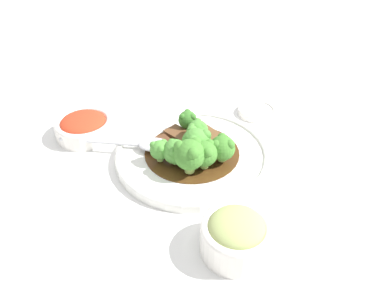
{
  "coord_description": "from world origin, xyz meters",
  "views": [
    {
      "loc": [
        -0.43,
        -0.36,
        0.44
      ],
      "look_at": [
        0.0,
        0.0,
        0.03
      ],
      "focal_mm": 35.0,
      "sensor_mm": 36.0,
      "label": 1
    }
  ],
  "objects_px": {
    "beef_strip_0": "(213,147)",
    "beef_strip_2": "(206,134)",
    "side_bowl_appetizer": "(236,235)",
    "broccoli_floret_6": "(189,154)",
    "broccoli_floret_4": "(222,147)",
    "broccoli_floret_7": "(188,119)",
    "sauce_dish": "(257,111)",
    "serving_spoon": "(144,144)",
    "broccoli_floret_5": "(196,142)",
    "broccoli_floret_3": "(204,153)",
    "broccoli_floret_1": "(198,130)",
    "side_bowl_kimchi": "(84,126)",
    "broccoli_floret_0": "(160,150)",
    "beef_strip_3": "(183,137)",
    "broccoli_floret_2": "(177,152)",
    "main_plate": "(192,154)",
    "beef_strip_1": "(166,145)"
  },
  "relations": [
    {
      "from": "serving_spoon",
      "to": "side_bowl_kimchi",
      "type": "relative_size",
      "value": 1.68
    },
    {
      "from": "broccoli_floret_6",
      "to": "sauce_dish",
      "type": "relative_size",
      "value": 0.75
    },
    {
      "from": "broccoli_floret_4",
      "to": "broccoli_floret_2",
      "type": "bearing_deg",
      "value": 137.44
    },
    {
      "from": "broccoli_floret_1",
      "to": "broccoli_floret_6",
      "type": "bearing_deg",
      "value": -150.04
    },
    {
      "from": "broccoli_floret_2",
      "to": "beef_strip_3",
      "type": "bearing_deg",
      "value": 34.03
    },
    {
      "from": "broccoli_floret_1",
      "to": "broccoli_floret_5",
      "type": "bearing_deg",
      "value": -144.28
    },
    {
      "from": "beef_strip_1",
      "to": "beef_strip_0",
      "type": "bearing_deg",
      "value": -56.52
    },
    {
      "from": "beef_strip_0",
      "to": "beef_strip_2",
      "type": "xyz_separation_m",
      "value": [
        0.03,
        0.04,
        -0.0
      ]
    },
    {
      "from": "beef_strip_3",
      "to": "broccoli_floret_0",
      "type": "distance_m",
      "value": 0.08
    },
    {
      "from": "broccoli_floret_4",
      "to": "sauce_dish",
      "type": "relative_size",
      "value": 0.59
    },
    {
      "from": "sauce_dish",
      "to": "beef_strip_0",
      "type": "bearing_deg",
      "value": -173.54
    },
    {
      "from": "broccoli_floret_4",
      "to": "side_bowl_kimchi",
      "type": "xyz_separation_m",
      "value": [
        -0.09,
        0.28,
        -0.02
      ]
    },
    {
      "from": "broccoli_floret_6",
      "to": "serving_spoon",
      "type": "relative_size",
      "value": 0.32
    },
    {
      "from": "side_bowl_appetizer",
      "to": "sauce_dish",
      "type": "relative_size",
      "value": 1.21
    },
    {
      "from": "serving_spoon",
      "to": "side_bowl_kimchi",
      "type": "distance_m",
      "value": 0.15
    },
    {
      "from": "sauce_dish",
      "to": "broccoli_floret_3",
      "type": "bearing_deg",
      "value": -170.43
    },
    {
      "from": "beef_strip_3",
      "to": "broccoli_floret_3",
      "type": "xyz_separation_m",
      "value": [
        -0.04,
        -0.08,
        0.02
      ]
    },
    {
      "from": "broccoli_floret_7",
      "to": "serving_spoon",
      "type": "bearing_deg",
      "value": 164.94
    },
    {
      "from": "main_plate",
      "to": "beef_strip_1",
      "type": "bearing_deg",
      "value": 115.94
    },
    {
      "from": "broccoli_floret_6",
      "to": "main_plate",
      "type": "bearing_deg",
      "value": 35.97
    },
    {
      "from": "broccoli_floret_5",
      "to": "broccoli_floret_3",
      "type": "bearing_deg",
      "value": -116.04
    },
    {
      "from": "broccoli_floret_3",
      "to": "broccoli_floret_4",
      "type": "relative_size",
      "value": 1.05
    },
    {
      "from": "beef_strip_2",
      "to": "beef_strip_0",
      "type": "bearing_deg",
      "value": -127.14
    },
    {
      "from": "beef_strip_0",
      "to": "broccoli_floret_4",
      "type": "relative_size",
      "value": 1.53
    },
    {
      "from": "broccoli_floret_2",
      "to": "broccoli_floret_5",
      "type": "distance_m",
      "value": 0.04
    },
    {
      "from": "beef_strip_0",
      "to": "main_plate",
      "type": "bearing_deg",
      "value": 133.33
    },
    {
      "from": "beef_strip_2",
      "to": "broccoli_floret_7",
      "type": "xyz_separation_m",
      "value": [
        -0.01,
        0.04,
        0.02
      ]
    },
    {
      "from": "beef_strip_3",
      "to": "side_bowl_kimchi",
      "type": "height_order",
      "value": "side_bowl_kimchi"
    },
    {
      "from": "beef_strip_2",
      "to": "broccoli_floret_1",
      "type": "distance_m",
      "value": 0.04
    },
    {
      "from": "broccoli_floret_2",
      "to": "broccoli_floret_3",
      "type": "relative_size",
      "value": 0.9
    },
    {
      "from": "broccoli_floret_0",
      "to": "side_bowl_appetizer",
      "type": "distance_m",
      "value": 0.22
    },
    {
      "from": "broccoli_floret_3",
      "to": "broccoli_floret_4",
      "type": "xyz_separation_m",
      "value": [
        0.04,
        -0.01,
        -0.0
      ]
    },
    {
      "from": "broccoli_floret_2",
      "to": "broccoli_floret_7",
      "type": "xyz_separation_m",
      "value": [
        0.09,
        0.06,
        -0.0
      ]
    },
    {
      "from": "broccoli_floret_0",
      "to": "broccoli_floret_2",
      "type": "bearing_deg",
      "value": -66.23
    },
    {
      "from": "broccoli_floret_6",
      "to": "broccoli_floret_1",
      "type": "bearing_deg",
      "value": 29.96
    },
    {
      "from": "broccoli_floret_6",
      "to": "side_bowl_kimchi",
      "type": "distance_m",
      "value": 0.26
    },
    {
      "from": "broccoli_floret_6",
      "to": "sauce_dish",
      "type": "height_order",
      "value": "broccoli_floret_6"
    },
    {
      "from": "broccoli_floret_0",
      "to": "side_bowl_appetizer",
      "type": "relative_size",
      "value": 0.4
    },
    {
      "from": "broccoli_floret_0",
      "to": "side_bowl_kimchi",
      "type": "distance_m",
      "value": 0.19
    },
    {
      "from": "beef_strip_3",
      "to": "broccoli_floret_4",
      "type": "relative_size",
      "value": 1.51
    },
    {
      "from": "broccoli_floret_3",
      "to": "broccoli_floret_6",
      "type": "height_order",
      "value": "broccoli_floret_6"
    },
    {
      "from": "beef_strip_1",
      "to": "side_bowl_kimchi",
      "type": "xyz_separation_m",
      "value": [
        -0.06,
        0.17,
        -0.0
      ]
    },
    {
      "from": "side_bowl_appetizer",
      "to": "broccoli_floret_6",
      "type": "bearing_deg",
      "value": 63.36
    },
    {
      "from": "broccoli_floret_0",
      "to": "broccoli_floret_2",
      "type": "relative_size",
      "value": 0.87
    },
    {
      "from": "broccoli_floret_4",
      "to": "broccoli_floret_7",
      "type": "height_order",
      "value": "broccoli_floret_4"
    },
    {
      "from": "broccoli_floret_6",
      "to": "serving_spoon",
      "type": "distance_m",
      "value": 0.12
    },
    {
      "from": "beef_strip_2",
      "to": "side_bowl_appetizer",
      "type": "height_order",
      "value": "side_bowl_appetizer"
    },
    {
      "from": "broccoli_floret_6",
      "to": "broccoli_floret_7",
      "type": "xyz_separation_m",
      "value": [
        0.09,
        0.09,
        -0.01
      ]
    },
    {
      "from": "broccoli_floret_2",
      "to": "broccoli_floret_6",
      "type": "height_order",
      "value": "broccoli_floret_6"
    },
    {
      "from": "broccoli_floret_2",
      "to": "sauce_dish",
      "type": "bearing_deg",
      "value": -0.37
    }
  ]
}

